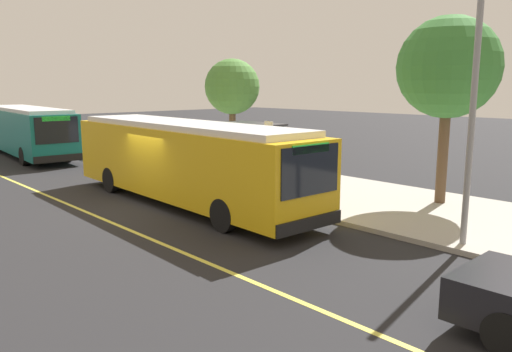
{
  "coord_description": "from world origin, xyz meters",
  "views": [
    {
      "loc": [
        15.35,
        -9.15,
        4.19
      ],
      "look_at": [
        3.69,
        1.59,
        1.35
      ],
      "focal_mm": 35.25,
      "sensor_mm": 36.0,
      "label": 1
    }
  ],
  "objects_px": {
    "transit_bus_second": "(27,130)",
    "pedestrian_commuter": "(287,170)",
    "route_sign_post": "(269,148)",
    "transit_bus_main": "(185,159)",
    "waiting_bench": "(252,168)"
  },
  "relations": [
    {
      "from": "waiting_bench",
      "to": "route_sign_post",
      "type": "distance_m",
      "value": 3.8
    },
    {
      "from": "transit_bus_second",
      "to": "route_sign_post",
      "type": "height_order",
      "value": "same"
    },
    {
      "from": "transit_bus_second",
      "to": "pedestrian_commuter",
      "type": "distance_m",
      "value": 18.98
    },
    {
      "from": "route_sign_post",
      "to": "pedestrian_commuter",
      "type": "distance_m",
      "value": 1.08
    },
    {
      "from": "transit_bus_main",
      "to": "pedestrian_commuter",
      "type": "xyz_separation_m",
      "value": [
        2.0,
        3.17,
        -0.5
      ]
    },
    {
      "from": "transit_bus_main",
      "to": "route_sign_post",
      "type": "bearing_deg",
      "value": 60.68
    },
    {
      "from": "route_sign_post",
      "to": "pedestrian_commuter",
      "type": "height_order",
      "value": "route_sign_post"
    },
    {
      "from": "waiting_bench",
      "to": "pedestrian_commuter",
      "type": "distance_m",
      "value": 3.81
    },
    {
      "from": "transit_bus_main",
      "to": "route_sign_post",
      "type": "distance_m",
      "value": 3.11
    },
    {
      "from": "transit_bus_main",
      "to": "route_sign_post",
      "type": "relative_size",
      "value": 4.39
    },
    {
      "from": "transit_bus_second",
      "to": "waiting_bench",
      "type": "height_order",
      "value": "transit_bus_second"
    },
    {
      "from": "route_sign_post",
      "to": "transit_bus_main",
      "type": "bearing_deg",
      "value": -119.32
    },
    {
      "from": "transit_bus_main",
      "to": "pedestrian_commuter",
      "type": "distance_m",
      "value": 3.78
    },
    {
      "from": "transit_bus_main",
      "to": "waiting_bench",
      "type": "relative_size",
      "value": 7.68
    },
    {
      "from": "transit_bus_main",
      "to": "pedestrian_commuter",
      "type": "height_order",
      "value": "transit_bus_main"
    }
  ]
}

